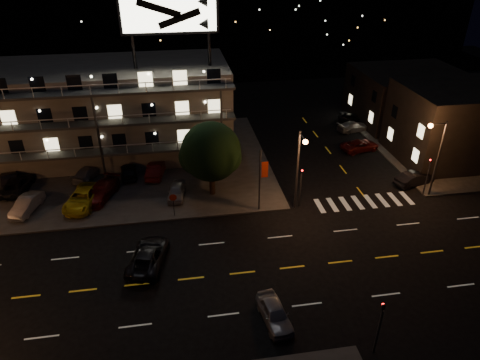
{
  "coord_description": "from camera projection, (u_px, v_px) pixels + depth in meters",
  "views": [
    {
      "loc": [
        -2.23,
        -25.0,
        22.82
      ],
      "look_at": [
        3.1,
        8.0,
        3.74
      ],
      "focal_mm": 32.0,
      "sensor_mm": 36.0,
      "label": 1
    }
  ],
  "objects": [
    {
      "name": "lot_car_6",
      "position": [
        17.0,
        184.0,
        43.54
      ],
      "size": [
        2.71,
        5.3,
        1.43
      ],
      "primitive_type": "imported",
      "rotation": [
        0.0,
        0.0,
        3.08
      ],
      "color": "black",
      "rests_on": "curb_nw"
    },
    {
      "name": "lot_car_9",
      "position": [
        156.0,
        169.0,
        46.3
      ],
      "size": [
        2.3,
        4.72,
        1.49
      ],
      "primitive_type": "imported",
      "rotation": [
        0.0,
        0.0,
        2.98
      ],
      "color": "#550E0C",
      "rests_on": "curb_nw"
    },
    {
      "name": "hill_backdrop",
      "position": [
        147.0,
        1.0,
        85.48
      ],
      "size": [
        120.0,
        25.0,
        24.0
      ],
      "color": "black",
      "rests_on": "ground"
    },
    {
      "name": "tree",
      "position": [
        210.0,
        153.0,
        41.13
      ],
      "size": [
        6.05,
        5.82,
        7.62
      ],
      "color": "black",
      "rests_on": "curb_nw"
    },
    {
      "name": "lot_car_4",
      "position": [
        177.0,
        191.0,
        42.51
      ],
      "size": [
        2.17,
        4.03,
        1.3
      ],
      "primitive_type": "imported",
      "rotation": [
        0.0,
        0.0,
        -0.17
      ],
      "color": "gray",
      "rests_on": "curb_nw"
    },
    {
      "name": "banner_north",
      "position": [
        261.0,
        179.0,
        39.26
      ],
      "size": [
        0.83,
        0.16,
        6.4
      ],
      "color": "#2D2D30",
      "rests_on": "ground"
    },
    {
      "name": "road_car_east",
      "position": [
        275.0,
        313.0,
        28.87
      ],
      "size": [
        2.13,
        4.21,
        1.38
      ],
      "primitive_type": "imported",
      "rotation": [
        0.0,
        0.0,
        0.13
      ],
      "color": "gray",
      "rests_on": "ground"
    },
    {
      "name": "side_car_2",
      "position": [
        353.0,
        126.0,
        57.32
      ],
      "size": [
        4.84,
        2.82,
        1.32
      ],
      "primitive_type": "imported",
      "rotation": [
        0.0,
        0.0,
        1.8
      ],
      "color": "gray",
      "rests_on": "ground"
    },
    {
      "name": "lot_car_5",
      "position": [
        10.0,
        179.0,
        44.45
      ],
      "size": [
        2.71,
        4.62,
        1.44
      ],
      "primitive_type": "imported",
      "rotation": [
        0.0,
        0.0,
        3.43
      ],
      "color": "black",
      "rests_on": "curb_nw"
    },
    {
      "name": "signal_sw",
      "position": [
        380.0,
        323.0,
        25.74
      ],
      "size": [
        0.2,
        0.27,
        4.6
      ],
      "color": "#2D2D30",
      "rests_on": "ground"
    },
    {
      "name": "signal_nw",
      "position": [
        301.0,
        183.0,
        40.31
      ],
      "size": [
        0.2,
        0.27,
        4.6
      ],
      "color": "#2D2D30",
      "rests_on": "ground"
    },
    {
      "name": "signal_ne",
      "position": [
        428.0,
        173.0,
        42.12
      ],
      "size": [
        0.27,
        0.2,
        4.6
      ],
      "color": "#2D2D30",
      "rests_on": "ground"
    },
    {
      "name": "lot_car_2",
      "position": [
        83.0,
        198.0,
        41.14
      ],
      "size": [
        3.61,
        5.87,
        1.52
      ],
      "primitive_type": "imported",
      "rotation": [
        0.0,
        0.0,
        -0.21
      ],
      "color": "gold",
      "rests_on": "curb_nw"
    },
    {
      "name": "side_bldg_front",
      "position": [
        461.0,
        123.0,
        48.82
      ],
      "size": [
        14.06,
        10.0,
        8.5
      ],
      "color": "black",
      "rests_on": "ground"
    },
    {
      "name": "motel",
      "position": [
        107.0,
        110.0,
        49.51
      ],
      "size": [
        28.0,
        13.8,
        18.1
      ],
      "color": "gray",
      "rests_on": "ground"
    },
    {
      "name": "road_car_west",
      "position": [
        148.0,
        256.0,
        33.93
      ],
      "size": [
        3.74,
        5.99,
        1.54
      ],
      "primitive_type": "imported",
      "rotation": [
        0.0,
        0.0,
        2.92
      ],
      "color": "black",
      "rests_on": "ground"
    },
    {
      "name": "curb_nw",
      "position": [
        74.0,
        168.0,
        48.23
      ],
      "size": [
        44.0,
        24.0,
        0.15
      ],
      "primitive_type": "cube",
      "color": "#333331",
      "rests_on": "ground"
    },
    {
      "name": "lot_car_1",
      "position": [
        27.0,
        205.0,
        40.26
      ],
      "size": [
        2.6,
        4.48,
        1.4
      ],
      "primitive_type": "imported",
      "rotation": [
        0.0,
        0.0,
        -0.28
      ],
      "color": "gray",
      "rests_on": "curb_nw"
    },
    {
      "name": "stop_sign",
      "position": [
        173.0,
        201.0,
        39.14
      ],
      "size": [
        0.91,
        0.11,
        2.61
      ],
      "color": "#2D2D30",
      "rests_on": "ground"
    },
    {
      "name": "lot_car_8",
      "position": [
        128.0,
        170.0,
        46.16
      ],
      "size": [
        2.13,
        4.4,
        1.45
      ],
      "primitive_type": "imported",
      "rotation": [
        0.0,
        0.0,
        3.24
      ],
      "color": "black",
      "rests_on": "curb_nw"
    },
    {
      "name": "side_car_3",
      "position": [
        352.0,
        118.0,
        59.94
      ],
      "size": [
        4.17,
        2.84,
        1.32
      ],
      "primitive_type": "imported",
      "rotation": [
        0.0,
        0.0,
        1.21
      ],
      "color": "black",
      "rests_on": "ground"
    },
    {
      "name": "ground",
      "position": [
        217.0,
        276.0,
        33.06
      ],
      "size": [
        140.0,
        140.0,
        0.0
      ],
      "primitive_type": "plane",
      "color": "black",
      "rests_on": "ground"
    },
    {
      "name": "side_car_0",
      "position": [
        414.0,
        178.0,
        44.88
      ],
      "size": [
        4.63,
        2.7,
        1.44
      ],
      "primitive_type": "imported",
      "rotation": [
        0.0,
        0.0,
        1.86
      ],
      "color": "black",
      "rests_on": "ground"
    },
    {
      "name": "side_car_1",
      "position": [
        360.0,
        145.0,
        52.08
      ],
      "size": [
        5.15,
        3.22,
        1.33
      ],
      "primitive_type": "imported",
      "rotation": [
        0.0,
        0.0,
        1.8
      ],
      "color": "#550E0C",
      "rests_on": "ground"
    },
    {
      "name": "side_bldg_back",
      "position": [
        408.0,
        96.0,
        59.48
      ],
      "size": [
        14.06,
        12.0,
        7.0
      ],
      "color": "black",
      "rests_on": "ground"
    },
    {
      "name": "streetlight_ne",
      "position": [
        436.0,
        152.0,
        40.78
      ],
      "size": [
        1.92,
        0.44,
        8.0
      ],
      "color": "#2D2D30",
      "rests_on": "ground"
    },
    {
      "name": "curb_ne",
      "position": [
        434.0,
        142.0,
        54.32
      ],
      "size": [
        16.0,
        24.0,
        0.15
      ],
      "primitive_type": "cube",
      "color": "#333331",
      "rests_on": "ground"
    },
    {
      "name": "lot_car_7",
      "position": [
        88.0,
        173.0,
        45.86
      ],
      "size": [
        3.25,
        4.67,
        1.26
      ],
      "primitive_type": "imported",
      "rotation": [
        0.0,
        0.0,
        2.76
      ],
      "color": "gray",
      "rests_on": "curb_nw"
    },
    {
      "name": "streetlight_nc",
      "position": [
        299.0,
        164.0,
        38.58
      ],
      "size": [
        0.44,
        1.92,
        8.0
      ],
      "color": "#2D2D30",
      "rests_on": "ground"
    },
    {
      "name": "lot_car_3",
      "position": [
        101.0,
        191.0,
        42.28
      ],
      "size": [
        3.88,
        5.55,
        1.49
      ],
      "primitive_type": "imported",
      "rotation": [
        0.0,
        0.0,
        -0.39
      ],
      "color": "#550E0C",
      "rests_on": "curb_nw"
    }
  ]
}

